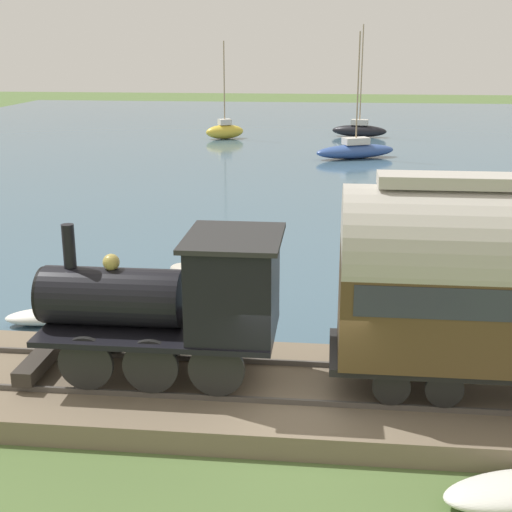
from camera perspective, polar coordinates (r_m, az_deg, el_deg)
ground_plane at (r=14.99m, az=3.68°, el=-13.67°), size 200.00×200.00×0.00m
harbor_water at (r=56.96m, az=5.62°, el=8.98°), size 80.00×80.00×0.01m
rail_embankment at (r=15.75m, az=3.86°, el=-11.02°), size 4.42×56.00×0.63m
steam_locomotive at (r=15.18m, az=-6.13°, el=-3.23°), size 2.43×5.57×3.30m
sailboat_blue at (r=49.42m, az=7.97°, el=8.39°), size 3.83×5.88×8.29m
sailboat_yellow at (r=59.26m, az=-2.51°, el=10.00°), size 2.71×3.46×7.72m
sailboat_black at (r=61.09m, az=8.27°, el=9.98°), size 2.06×4.71×9.00m
rowboat_near_shore at (r=23.66m, az=-4.46°, el=-1.35°), size 2.14×2.70×0.51m
rowboat_mid_harbor at (r=23.88m, az=11.03°, el=-1.64°), size 1.57×2.39×0.35m
rowboat_off_pier at (r=20.80m, az=-15.69°, el=-4.63°), size 1.67×2.92×0.44m
rowboat_far_out at (r=19.96m, az=-6.35°, el=-5.06°), size 2.40×2.65×0.40m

